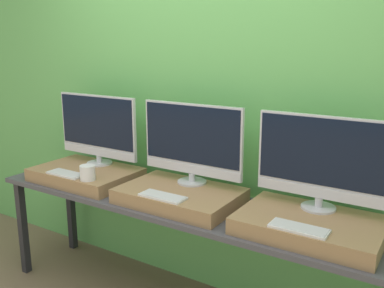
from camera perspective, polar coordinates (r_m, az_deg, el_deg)
wall_back at (r=2.73m, az=2.76°, el=5.83°), size 8.00×0.04×2.60m
workbench at (r=2.60m, az=-1.36°, el=-9.02°), size 2.60×0.57×0.73m
wooden_riser_left at (r=3.02m, az=-13.96°, el=-3.96°), size 0.69×0.47×0.09m
monitor_left at (r=3.04m, az=-12.48°, el=2.11°), size 0.67×0.18×0.49m
keyboard_left at (r=2.90m, az=-16.42°, el=-3.82°), size 0.27×0.11×0.01m
mug at (r=2.75m, az=-13.75°, el=-3.74°), size 0.10×0.10×0.09m
wooden_riser_center at (r=2.54m, az=-1.63°, el=-6.92°), size 0.69×0.47×0.09m
monitor_center at (r=2.56m, az=-0.02°, el=0.33°), size 0.67×0.18×0.49m
keyboard_center at (r=2.39m, az=-3.93°, el=-6.97°), size 0.27×0.11×0.01m
wooden_riser_right at (r=2.23m, az=15.41°, el=-10.41°), size 0.69×0.47×0.09m
monitor_right at (r=2.25m, az=16.90°, el=-2.10°), size 0.67×0.18×0.49m
keyboard_right at (r=2.06m, az=14.07°, el=-10.83°), size 0.27×0.11×0.01m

